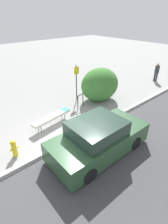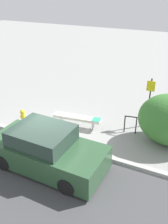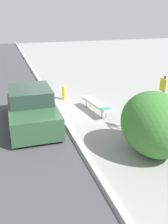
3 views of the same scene
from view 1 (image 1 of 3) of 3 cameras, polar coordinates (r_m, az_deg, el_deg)
name	(u,v)px [view 1 (image 1 of 3)]	position (r m, az deg, el deg)	size (l,w,h in m)	color
ground_plane	(65,144)	(7.92, -6.35, -10.32)	(60.00, 60.00, 0.00)	gray
curb	(65,143)	(7.88, -6.38, -9.96)	(60.00, 0.20, 0.13)	#A8A8A3
bench	(52,117)	(9.00, -10.46, -1.68)	(2.25, 0.69, 0.53)	gray
bike_rack	(80,99)	(10.55, -1.18, 4.11)	(0.55, 0.16, 0.83)	black
sign_post	(76,80)	(11.19, -2.48, 10.53)	(0.36, 0.08, 2.30)	black
fire_hydrant	(14,148)	(7.59, -21.89, -10.79)	(0.36, 0.22, 0.77)	gold
shrub_hedge	(100,85)	(11.33, 5.20, 8.90)	(2.61, 2.07, 2.11)	#3D7A33
pedestrian	(157,72)	(15.92, 22.64, 12.06)	(0.32, 0.39, 1.52)	#333338
parked_car_near	(99,139)	(7.08, 4.81, -8.68)	(4.21, 1.94, 1.54)	black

